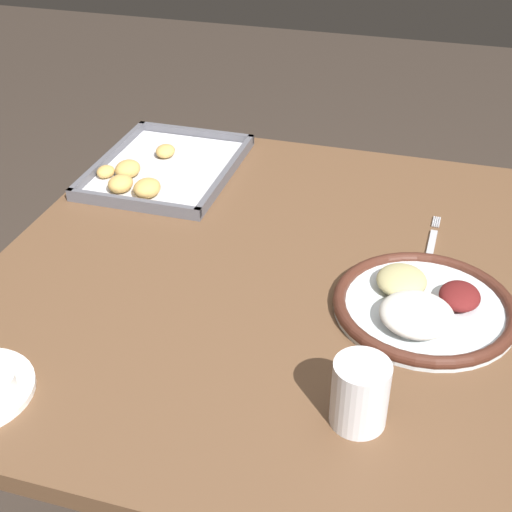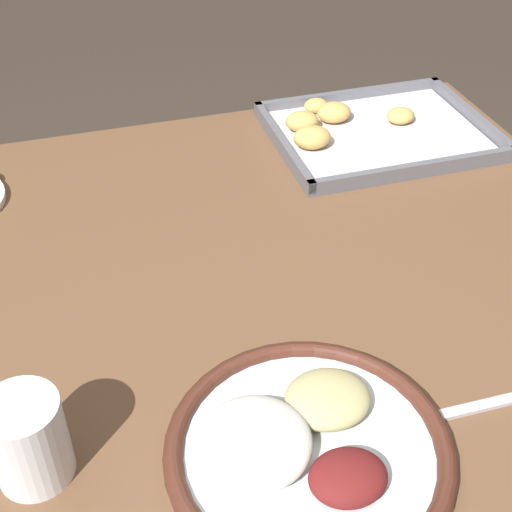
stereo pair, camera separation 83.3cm
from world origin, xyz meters
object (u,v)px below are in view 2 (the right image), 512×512
(dinner_plate, at_px, (304,447))
(drinking_cup, at_px, (28,440))
(baking_tray, at_px, (366,130))
(fork, at_px, (468,409))

(dinner_plate, distance_m, drinking_cup, 0.26)
(drinking_cup, bearing_deg, baking_tray, 42.15)
(fork, bearing_deg, dinner_plate, -177.95)
(fork, distance_m, baking_tray, 0.58)
(dinner_plate, height_order, fork, dinner_plate)
(baking_tray, xyz_separation_m, drinking_cup, (-0.56, -0.51, 0.04))
(baking_tray, bearing_deg, drinking_cup, -137.85)
(fork, bearing_deg, baking_tray, 77.69)
(dinner_plate, relative_size, drinking_cup, 3.00)
(baking_tray, bearing_deg, fork, -103.45)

